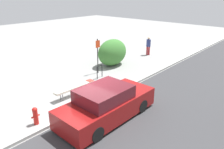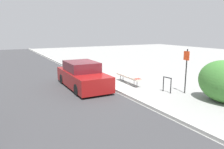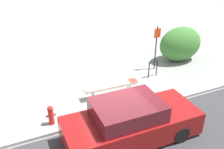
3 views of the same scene
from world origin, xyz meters
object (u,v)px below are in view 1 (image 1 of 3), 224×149
object	(u,v)px
bike_rack	(100,70)
pedestrian	(148,45)
parked_car_near	(107,104)
sign_post	(98,53)
bench	(75,87)
fire_hydrant	(35,115)

from	to	relation	value
bike_rack	pedestrian	bearing A→B (deg)	5.72
bike_rack	parked_car_near	world-z (taller)	parked_car_near
bike_rack	sign_post	world-z (taller)	sign_post
bench	parked_car_near	distance (m)	2.84
bench	sign_post	distance (m)	3.60
bench	pedestrian	xyz separation A→B (m)	(9.15, 1.41, 0.37)
fire_hydrant	parked_car_near	world-z (taller)	parked_car_near
bike_rack	sign_post	size ratio (longest dim) A/B	0.36
fire_hydrant	pedestrian	world-z (taller)	pedestrian
parked_car_near	fire_hydrant	bearing A→B (deg)	141.49
parked_car_near	sign_post	bearing A→B (deg)	49.79
sign_post	fire_hydrant	distance (m)	6.49
sign_post	pedestrian	world-z (taller)	sign_post
bike_rack	sign_post	distance (m)	1.26
bench	bike_rack	size ratio (longest dim) A/B	2.93
bike_rack	parked_car_near	size ratio (longest dim) A/B	0.18
fire_hydrant	parked_car_near	bearing A→B (deg)	-39.47
fire_hydrant	sign_post	bearing A→B (deg)	21.67
bike_rack	pedestrian	size ratio (longest dim) A/B	0.54
pedestrian	parked_car_near	xyz separation A→B (m)	(-9.70, -4.19, -0.16)
sign_post	parked_car_near	xyz separation A→B (m)	(-3.70, -4.23, -0.72)
bike_rack	sign_post	xyz separation A→B (m)	(0.57, 0.71, 0.88)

